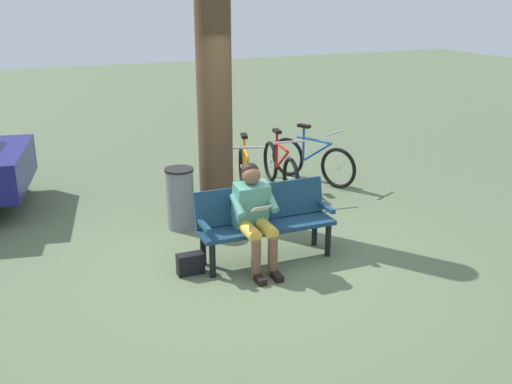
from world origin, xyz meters
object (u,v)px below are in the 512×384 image
bicycle_red (312,160)px  bicycle_blue (246,174)px  bench (264,217)px  tree_trunk (215,104)px  person_reading (254,212)px  handbag (190,264)px  litter_bin (180,198)px  bicycle_black (280,168)px

bicycle_red → bicycle_blue: bearing=-104.2°
bicycle_red → bicycle_blue: 1.31m
bench → bicycle_red: 3.04m
tree_trunk → bicycle_red: tree_trunk is taller
tree_trunk → bicycle_red: (-2.01, -0.89, -1.24)m
bench → person_reading: bearing=40.7°
bicycle_red → person_reading: bearing=-65.6°
handbag → litter_bin: size_ratio=0.37×
bench → bicycle_red: bearing=-128.3°
litter_bin → bicycle_red: (-2.57, -1.02, -0.05)m
tree_trunk → bench: bearing=92.0°
person_reading → bicycle_red: bearing=-129.1°
handbag → bicycle_black: bearing=-135.2°
bicycle_black → handbag: bearing=-36.9°
bench → bicycle_black: bearing=-119.0°
litter_bin → person_reading: bearing=106.0°
handbag → litter_bin: litter_bin is taller
litter_bin → bench: bearing=115.3°
person_reading → litter_bin: bearing=-72.1°
bench → bicycle_black: (-1.29, -2.15, -0.15)m
tree_trunk → litter_bin: (0.56, 0.14, -1.18)m
bench → bicycle_red: size_ratio=1.04×
handbag → tree_trunk: tree_trunk is taller
bench → bicycle_blue: size_ratio=1.00×
tree_trunk → person_reading: bearing=84.7°
tree_trunk → handbag: bearing=59.4°
bicycle_black → bicycle_blue: same height
handbag → bicycle_black: 3.13m
person_reading → bicycle_black: person_reading is taller
bicycle_black → bicycle_red: bearing=112.5°
person_reading → tree_trunk: tree_trunk is taller
person_reading → bench: bearing=-139.3°
handbag → tree_trunk: 2.27m
tree_trunk → bicycle_black: tree_trunk is taller
person_reading → handbag: person_reading is taller
bench → bicycle_red: (-1.96, -2.32, -0.15)m
person_reading → handbag: (0.73, -0.11, -0.54)m
tree_trunk → bicycle_black: 1.96m
handbag → litter_bin: (-0.31, -1.34, 0.29)m
bicycle_black → person_reading: bearing=-24.5°
bench → handbag: bench is taller
handbag → bicycle_black: (-2.21, -2.20, 0.24)m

